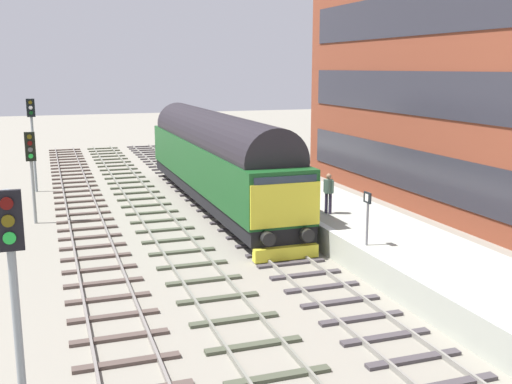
{
  "coord_description": "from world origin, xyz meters",
  "views": [
    {
      "loc": [
        -7.92,
        -24.23,
        6.82
      ],
      "look_at": [
        0.2,
        -0.73,
        1.76
      ],
      "focal_mm": 43.05,
      "sensor_mm": 36.0,
      "label": 1
    }
  ],
  "objects_px": {
    "signal_post_mid": "(31,164)",
    "signal_post_far": "(33,133)",
    "platform_number_sign": "(367,210)",
    "waiting_passenger": "(329,190)",
    "signal_post_near": "(15,297)",
    "diesel_locomotive": "(215,156)"
  },
  "relations": [
    {
      "from": "signal_post_mid",
      "to": "signal_post_far",
      "type": "bearing_deg",
      "value": 90.0
    },
    {
      "from": "platform_number_sign",
      "to": "waiting_passenger",
      "type": "bearing_deg",
      "value": 80.39
    },
    {
      "from": "signal_post_near",
      "to": "waiting_passenger",
      "type": "height_order",
      "value": "signal_post_near"
    },
    {
      "from": "signal_post_mid",
      "to": "waiting_passenger",
      "type": "distance_m",
      "value": 12.97
    },
    {
      "from": "signal_post_far",
      "to": "platform_number_sign",
      "type": "height_order",
      "value": "signal_post_far"
    },
    {
      "from": "signal_post_mid",
      "to": "platform_number_sign",
      "type": "xyz_separation_m",
      "value": [
        10.54,
        -10.84,
        -0.46
      ]
    },
    {
      "from": "signal_post_near",
      "to": "signal_post_far",
      "type": "height_order",
      "value": "signal_post_far"
    },
    {
      "from": "platform_number_sign",
      "to": "waiting_passenger",
      "type": "distance_m",
      "value": 4.59
    },
    {
      "from": "signal_post_mid",
      "to": "diesel_locomotive",
      "type": "bearing_deg",
      "value": 6.14
    },
    {
      "from": "waiting_passenger",
      "to": "signal_post_mid",
      "type": "bearing_deg",
      "value": 35.42
    },
    {
      "from": "signal_post_far",
      "to": "waiting_passenger",
      "type": "bearing_deg",
      "value": -50.77
    },
    {
      "from": "platform_number_sign",
      "to": "waiting_passenger",
      "type": "relative_size",
      "value": 1.1
    },
    {
      "from": "signal_post_near",
      "to": "signal_post_mid",
      "type": "distance_m",
      "value": 18.0
    },
    {
      "from": "signal_post_near",
      "to": "platform_number_sign",
      "type": "relative_size",
      "value": 2.74
    },
    {
      "from": "signal_post_near",
      "to": "signal_post_mid",
      "type": "xyz_separation_m",
      "value": [
        -0.0,
        18.0,
        -0.47
      ]
    },
    {
      "from": "signal_post_near",
      "to": "signal_post_mid",
      "type": "relative_size",
      "value": 1.21
    },
    {
      "from": "signal_post_far",
      "to": "platform_number_sign",
      "type": "relative_size",
      "value": 2.87
    },
    {
      "from": "waiting_passenger",
      "to": "signal_post_near",
      "type": "bearing_deg",
      "value": 110.55
    },
    {
      "from": "diesel_locomotive",
      "to": "waiting_passenger",
      "type": "bearing_deg",
      "value": -69.21
    },
    {
      "from": "diesel_locomotive",
      "to": "platform_number_sign",
      "type": "distance_m",
      "value": 11.93
    },
    {
      "from": "signal_post_mid",
      "to": "platform_number_sign",
      "type": "distance_m",
      "value": 15.12
    },
    {
      "from": "signal_post_mid",
      "to": "signal_post_far",
      "type": "relative_size",
      "value": 0.79
    }
  ]
}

